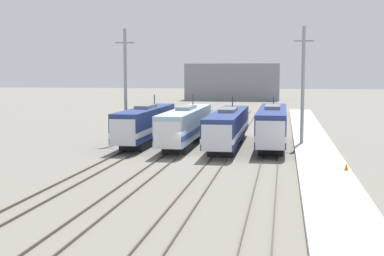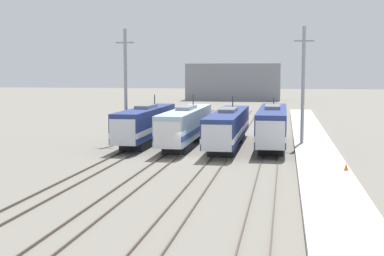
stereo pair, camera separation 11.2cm
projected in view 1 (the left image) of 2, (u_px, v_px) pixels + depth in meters
ground_plane at (193, 159)px, 47.89m from camera, size 400.00×400.00×0.00m
rail_pair_far_left at (120, 156)px, 49.02m from camera, size 1.51×120.00×0.15m
rail_pair_center_left at (169, 158)px, 48.26m from camera, size 1.51×120.00×0.15m
rail_pair_center_right at (218, 159)px, 47.50m from camera, size 1.51×120.00×0.15m
rail_pair_far_right at (270, 161)px, 46.73m from camera, size 1.51×120.00×0.15m
locomotive_far_left at (145, 124)px, 57.63m from camera, size 2.77×17.48×5.19m
locomotive_center_left at (186, 125)px, 56.39m from camera, size 2.77×19.10×5.25m
locomotive_center_right at (228, 127)px, 55.11m from camera, size 2.93×19.91×5.12m
locomotive_far_right at (272, 126)px, 55.23m from camera, size 2.86×18.25×4.96m
catenary_tower_left at (125, 85)px, 58.50m from camera, size 2.07×0.36×12.46m
catenary_tower_right at (303, 86)px, 55.29m from camera, size 2.07×0.36×12.46m
platform at (320, 161)px, 46.00m from camera, size 4.00×120.00×0.40m
traffic_cone at (346, 167)px, 40.27m from camera, size 0.34×0.34×0.55m
depot_building at (233, 82)px, 148.43m from camera, size 25.42×12.50×9.98m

